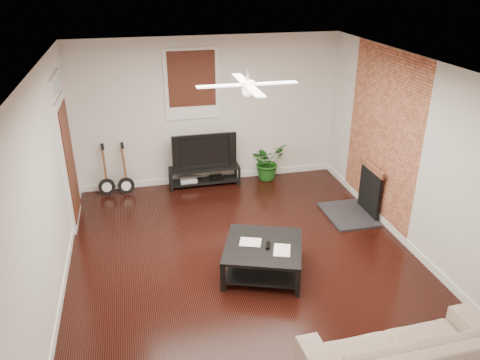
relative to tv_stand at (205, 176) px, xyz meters
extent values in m
cube|color=black|center=(0.15, -2.78, -0.19)|extent=(5.00, 6.00, 0.01)
cube|color=white|center=(0.15, -2.78, 2.61)|extent=(5.00, 6.00, 0.01)
cube|color=silver|center=(0.15, 0.22, 1.21)|extent=(5.00, 0.01, 2.80)
cube|color=silver|center=(0.15, -5.78, 1.21)|extent=(5.00, 0.01, 2.80)
cube|color=silver|center=(-2.35, -2.78, 1.21)|extent=(0.01, 6.00, 2.80)
cube|color=silver|center=(2.65, -2.78, 1.21)|extent=(0.01, 6.00, 2.80)
cube|color=#9C5032|center=(2.64, -1.78, 1.21)|extent=(0.02, 2.20, 2.80)
cube|color=black|center=(2.35, -1.78, 0.27)|extent=(0.80, 1.10, 0.92)
cube|color=#36140E|center=(-0.15, 0.19, 1.76)|extent=(1.00, 0.06, 1.30)
cube|color=white|center=(-2.31, -0.88, 1.06)|extent=(0.08, 1.00, 2.50)
cube|color=black|center=(0.00, 0.00, 0.00)|extent=(1.36, 0.36, 0.38)
imported|color=black|center=(0.00, 0.02, 0.54)|extent=(1.21, 0.16, 0.70)
cube|color=black|center=(0.33, -3.01, 0.03)|extent=(1.33, 1.33, 0.44)
imported|color=tan|center=(1.25, -5.10, 0.12)|extent=(2.12, 0.88, 0.61)
imported|color=#1D5719|center=(1.28, 0.04, 0.18)|extent=(0.85, 0.81, 0.73)
camera|label=1|loc=(-1.22, -8.28, 3.72)|focal=35.29mm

